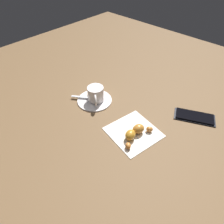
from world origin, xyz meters
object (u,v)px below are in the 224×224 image
sugar_packet (95,94)px  croissant (135,133)px  napkin (133,133)px  cell_phone (195,117)px  espresso_cup (96,94)px  saucer (95,100)px  teaspoon (92,97)px

sugar_packet → croissant: bearing=113.0°
sugar_packet → napkin: bearing=113.7°
sugar_packet → cell_phone: sugar_packet is taller
espresso_cup → sugar_packet: 0.04m
croissant → cell_phone: size_ratio=0.83×
saucer → teaspoon: bearing=9.6°
espresso_cup → cell_phone: size_ratio=0.52×
teaspoon → croissant: croissant is taller
espresso_cup → cell_phone: bearing=-151.2°
saucer → croissant: croissant is taller
sugar_packet → croissant: croissant is taller
napkin → croissant: bearing=155.8°
cell_phone → napkin: bearing=61.1°
napkin → sugar_packet: bearing=-12.1°
teaspoon → espresso_cup: bearing=-167.0°
teaspoon → cell_phone: 0.41m
sugar_packet → napkin: 0.25m
saucer → sugar_packet: bearing=-47.7°
sugar_packet → cell_phone: (-0.37, -0.17, -0.01)m
teaspoon → napkin: 0.24m
espresso_cup → teaspoon: espresso_cup is taller
croissant → cell_phone: croissant is taller
espresso_cup → teaspoon: bearing=13.0°
napkin → croissant: size_ratio=1.19×
espresso_cup → sugar_packet: espresso_cup is taller
saucer → napkin: (-0.23, 0.03, -0.00)m
espresso_cup → teaspoon: (0.02, 0.00, -0.03)m
teaspoon → sugar_packet: (0.01, -0.02, 0.00)m
teaspoon → napkin: teaspoon is taller
napkin → cell_phone: size_ratio=0.99×
saucer → espresso_cup: 0.03m
saucer → teaspoon: size_ratio=1.26×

